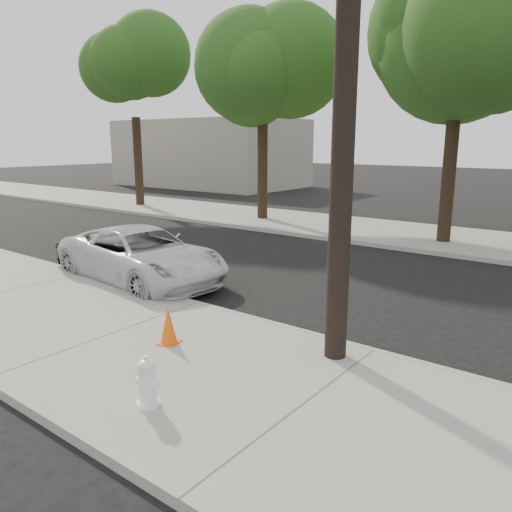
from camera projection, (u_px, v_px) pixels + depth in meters
The scene contains 12 objects.
ground at pixel (258, 287), 12.18m from camera, with size 120.00×120.00×0.00m, color black.
near_sidewalk at pixel (111, 337), 8.84m from camera, with size 90.00×4.40×0.15m, color gray.
far_sidewalk at pixel (395, 233), 18.73m from camera, with size 90.00×5.00×0.15m, color gray.
curb_near at pixel (198, 306), 10.54m from camera, with size 90.00×0.12×0.16m, color #9E9B93.
building_far at pixel (210, 153), 38.93m from camera, with size 14.00×8.00×5.00m, color gray.
utility_pole at pixel (347, 51), 6.90m from camera, with size 1.40×0.34×9.00m.
tree_a at pixel (134, 78), 24.95m from camera, with size 4.65×4.50×9.00m.
tree_b at pixel (264, 74), 20.46m from camera, with size 4.34×4.20×8.45m.
tree_c at pixel (467, 25), 15.21m from camera, with size 4.96×4.80×9.55m.
police_cruiser at pixel (142, 255), 12.47m from camera, with size 2.27×4.93×1.37m, color silver.
fire_hydrant at pixel (147, 383), 6.37m from camera, with size 0.34×0.31×0.64m.
traffic_cone at pixel (168, 326), 8.35m from camera, with size 0.40×0.40×0.64m.
Camera 1 is at (7.09, -9.31, 3.49)m, focal length 35.00 mm.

